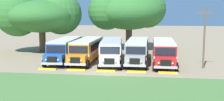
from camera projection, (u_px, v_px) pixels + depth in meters
ground_plane at (106, 71)px, 28.55m from camera, size 220.00×220.00×0.00m
foreground_grass_strip at (92, 91)px, 21.29m from camera, size 80.00×10.71×0.01m
parked_bus_slot_0 at (66, 48)px, 35.06m from camera, size 3.06×10.89×2.82m
parked_bus_slot_1 at (87, 49)px, 34.60m from camera, size 2.72×10.84×2.82m
parked_bus_slot_2 at (111, 49)px, 33.96m from camera, size 3.61×10.98×2.82m
parked_bus_slot_3 at (138, 50)px, 33.91m from camera, size 2.79×10.85×2.82m
parked_bus_slot_4 at (164, 51)px, 32.97m from camera, size 2.83×10.86×2.82m
curb_wheelstop_0 at (48, 69)px, 29.26m from camera, size 2.00×0.36×0.15m
curb_wheelstop_1 at (76, 70)px, 28.82m from camera, size 2.00×0.36×0.15m
curb_wheelstop_2 at (106, 71)px, 28.38m from camera, size 2.00×0.36×0.15m
curb_wheelstop_3 at (136, 72)px, 27.94m from camera, size 2.00×0.36×0.15m
curb_wheelstop_4 at (168, 73)px, 27.51m from camera, size 2.00×0.36×0.15m
broad_shade_tree at (129, 10)px, 45.10m from camera, size 12.85×12.00×10.53m
secondary_tree at (41, 16)px, 42.48m from camera, size 13.00×11.49×9.44m
utility_pole at (204, 36)px, 29.41m from camera, size 1.80×0.20×6.81m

